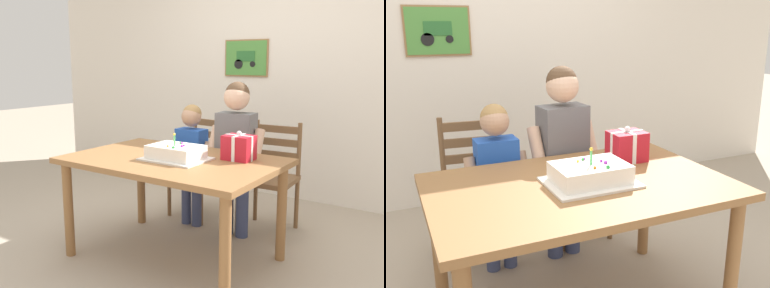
# 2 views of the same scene
# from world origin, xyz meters

# --- Properties ---
(back_wall) EXTENTS (6.40, 0.11, 2.60)m
(back_wall) POSITION_xyz_m (-0.00, 1.88, 1.30)
(back_wall) COLOR silver
(back_wall) RESTS_ON ground
(dining_table) EXTENTS (1.48, 0.97, 0.75)m
(dining_table) POSITION_xyz_m (0.00, 0.00, 0.66)
(dining_table) COLOR olive
(dining_table) RESTS_ON ground
(birthday_cake) EXTENTS (0.44, 0.34, 0.19)m
(birthday_cake) POSITION_xyz_m (0.04, -0.03, 0.80)
(birthday_cake) COLOR white
(birthday_cake) RESTS_ON dining_table
(gift_box_red_large) EXTENTS (0.21, 0.17, 0.21)m
(gift_box_red_large) POSITION_xyz_m (0.40, 0.22, 0.83)
(gift_box_red_large) COLOR red
(gift_box_red_large) RESTS_ON dining_table
(chair_left) EXTENTS (0.46, 0.46, 0.92)m
(chair_left) POSITION_xyz_m (-0.35, 0.89, 0.47)
(chair_left) COLOR brown
(chair_left) RESTS_ON ground
(chair_right) EXTENTS (0.44, 0.44, 0.92)m
(chair_right) POSITION_xyz_m (0.35, 0.89, 0.47)
(chair_right) COLOR brown
(chair_right) RESTS_ON ground
(child_older) EXTENTS (0.47, 0.27, 1.27)m
(child_older) POSITION_xyz_m (0.17, 0.61, 0.77)
(child_older) COLOR #38426B
(child_older) RESTS_ON ground
(child_younger) EXTENTS (0.38, 0.22, 1.07)m
(child_younger) POSITION_xyz_m (-0.26, 0.61, 0.65)
(child_younger) COLOR #38426B
(child_younger) RESTS_ON ground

